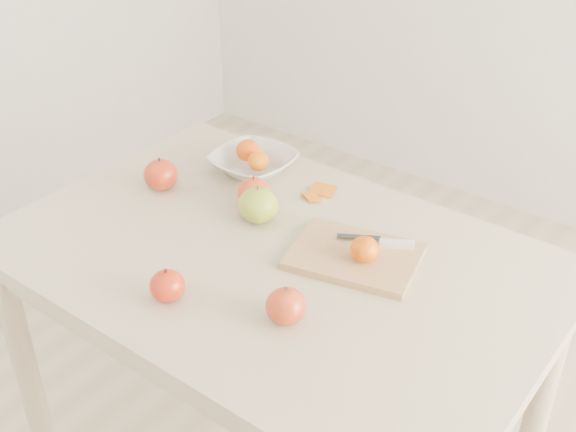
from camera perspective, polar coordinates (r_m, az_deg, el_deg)
The scene contains 14 objects.
table at distance 1.63m, azimuth -1.07°, elevation -5.78°, with size 1.20×0.80×0.75m.
cutting_board at distance 1.55m, azimuth 5.25°, elevation -3.19°, with size 0.27×0.20×0.02m, color tan.
board_tangerine at distance 1.51m, azimuth 6.07°, elevation -2.63°, with size 0.06×0.06×0.05m, color #CE4507.
fruit_bowl at distance 1.88m, azimuth -2.76°, elevation 4.19°, with size 0.21×0.21×0.05m, color silver.
bowl_tangerine_near at distance 1.89m, azimuth -3.18°, elevation 5.21°, with size 0.06×0.06×0.06m, color #CB3707.
bowl_tangerine_far at distance 1.84m, azimuth -2.36°, elevation 4.37°, with size 0.06×0.06×0.05m, color orange.
orange_peel_a at distance 1.80m, azimuth 2.76°, elevation 1.94°, with size 0.06×0.04×0.00m, color #C8630E.
orange_peel_b at distance 1.77m, azimuth 1.90°, elevation 1.45°, with size 0.04×0.04×0.00m, color #CD630E.
paring_knife at distance 1.58m, azimuth 8.10°, elevation -2.11°, with size 0.16×0.09×0.01m.
apple_green at distance 1.66m, azimuth -2.36°, elevation 0.87°, with size 0.09×0.09×0.08m, color #60921A.
apple_red_b at distance 1.82m, azimuth -10.02°, elevation 3.24°, with size 0.09×0.09×0.08m, color #940A01.
apple_red_c at distance 1.44m, azimuth -9.52°, elevation -5.44°, with size 0.07×0.07×0.06m, color #9A0B0E.
apple_red_e at distance 1.37m, azimuth -0.18°, elevation -7.12°, with size 0.08×0.08×0.07m, color maroon.
apple_red_a at distance 1.72m, azimuth -2.70°, elevation 1.86°, with size 0.08×0.08×0.07m, color #A20811.
Camera 1 is at (0.81, -1.01, 1.65)m, focal length 45.00 mm.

